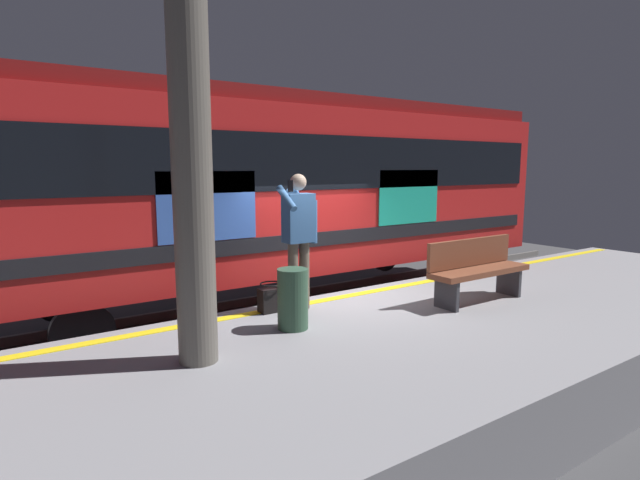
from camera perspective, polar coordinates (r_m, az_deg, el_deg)
ground_plane at (r=8.11m, az=1.53°, el=-11.85°), size 24.48×24.48×0.00m
platform at (r=6.58m, az=11.91°, el=-12.94°), size 15.54×3.92×0.86m
safety_line at (r=7.63m, az=2.89°, el=-6.39°), size 15.23×0.16×0.01m
track_rail_near at (r=9.23m, az=-3.81°, el=-8.82°), size 20.20×0.08×0.16m
track_rail_far at (r=10.44m, az=-7.88°, el=-6.84°), size 20.20×0.08×0.16m
train_carriage at (r=9.59m, az=-4.62°, el=6.35°), size 11.46×2.84×3.87m
passenger at (r=6.77m, az=-2.46°, el=1.15°), size 0.57×0.55×1.84m
handbag at (r=6.83m, az=-5.48°, el=-6.61°), size 0.35×0.32×0.40m
station_column at (r=4.99m, az=-14.27°, el=6.82°), size 0.39×0.39×3.66m
bench at (r=7.62m, az=17.31°, el=-2.98°), size 1.73×0.44×0.90m
trash_bin at (r=6.08m, az=-3.11°, el=-6.68°), size 0.37×0.37×0.73m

